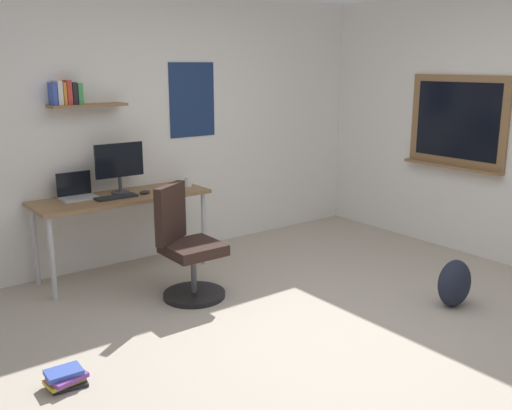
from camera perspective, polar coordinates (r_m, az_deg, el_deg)
ground_plane at (r=4.33m, az=7.83°, el=-12.53°), size 5.20×5.20×0.00m
wall_back at (r=5.89m, az=-9.00°, el=7.71°), size 5.00×0.30×2.60m
desk at (r=5.39m, az=-13.10°, el=0.12°), size 1.58×0.57×0.75m
office_chair at (r=4.84m, az=-6.89°, el=-4.41°), size 0.55×0.56×0.95m
laptop at (r=5.36m, az=-17.25°, el=1.21°), size 0.31×0.21×0.23m
monitor_primary at (r=5.42m, az=-13.32°, el=3.93°), size 0.46×0.17×0.46m
keyboard at (r=5.27m, az=-13.61°, el=0.77°), size 0.37×0.13×0.02m
computer_mouse at (r=5.39m, az=-10.90°, el=1.26°), size 0.10×0.06×0.03m
coffee_mug at (r=5.65m, az=-6.71°, el=2.30°), size 0.08×0.08×0.09m
backpack at (r=4.95m, az=18.97°, el=-7.30°), size 0.32×0.22×0.39m
book_stack_on_floor at (r=3.85m, az=-18.24°, el=-15.90°), size 0.25×0.20×0.10m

